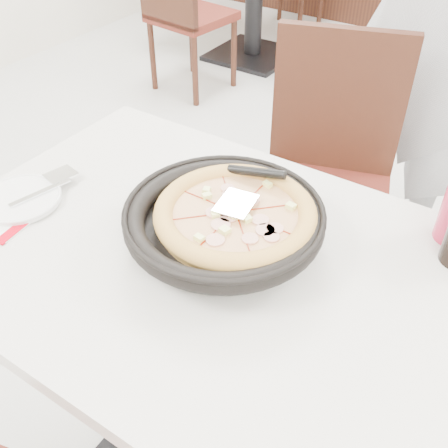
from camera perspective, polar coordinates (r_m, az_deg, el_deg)
The scene contains 13 objects.
floor at distance 1.69m, azimuth 8.87°, elevation -22.40°, with size 7.00×7.00×0.00m, color #ABABA6.
main_table at distance 1.35m, azimuth -0.80°, elevation -15.18°, with size 1.20×0.80×0.75m, color silver, non-canonical shape.
chair_far at distance 1.72m, azimuth 10.61°, elevation 3.09°, with size 0.42×0.42×0.95m, color black, non-canonical shape.
trivet at distance 1.04m, azimuth 1.35°, elevation -3.58°, with size 0.13×0.13×0.04m, color black.
pizza_pan at distance 1.07m, azimuth 0.00°, elevation -0.33°, with size 0.34×0.34×0.01m, color black.
pizza at distance 1.06m, azimuth 1.23°, elevation 0.42°, with size 0.31×0.31×0.02m, color gold.
pizza_server at distance 1.05m, azimuth 1.32°, elevation 2.28°, with size 0.07×0.09×0.00m, color white.
napkin at distance 1.28m, azimuth -22.71°, elevation 1.53°, with size 0.17×0.17×0.00m, color white.
side_plate at distance 1.29m, azimuth -21.30°, elevation 2.52°, with size 0.18×0.18×0.01m, color silver.
fork at distance 1.28m, azimuth -19.32°, elevation 3.27°, with size 0.01×0.15×0.00m, color white.
diner_person at distance 1.98m, azimuth 21.44°, elevation 20.60°, with size 0.67×0.44×1.84m, color #B3B3B8.
bg_table_left at distance 3.88m, azimuth 3.28°, elevation 22.91°, with size 1.20×0.80×0.75m, color silver, non-canonical shape.
bg_chair_left_near at distance 3.36m, azimuth -3.53°, elevation 22.05°, with size 0.42×0.42×0.95m, color black, non-canonical shape.
Camera 1 is at (0.23, -0.79, 1.48)m, focal length 42.00 mm.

